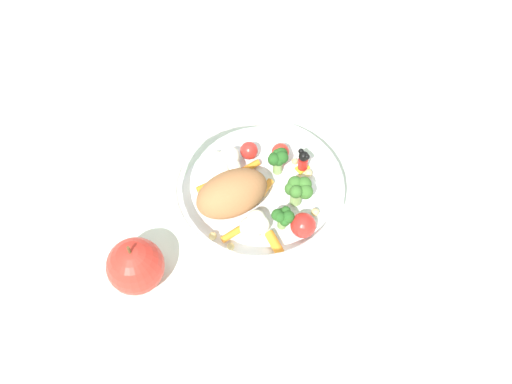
% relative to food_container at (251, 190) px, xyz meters
% --- Properties ---
extents(ground_plane, '(2.40, 2.40, 0.00)m').
position_rel_food_container_xyz_m(ground_plane, '(0.01, -0.01, -0.03)').
color(ground_plane, silver).
extents(food_container, '(0.23, 0.23, 0.07)m').
position_rel_food_container_xyz_m(food_container, '(0.00, 0.00, 0.00)').
color(food_container, white).
rests_on(food_container, ground_plane).
extents(loose_apple, '(0.07, 0.07, 0.08)m').
position_rel_food_container_xyz_m(loose_apple, '(-0.07, 0.17, 0.01)').
color(loose_apple, red).
rests_on(loose_apple, ground_plane).
extents(folded_napkin, '(0.14, 0.14, 0.01)m').
position_rel_food_container_xyz_m(folded_napkin, '(0.14, -0.23, -0.03)').
color(folded_napkin, silver).
rests_on(folded_napkin, ground_plane).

